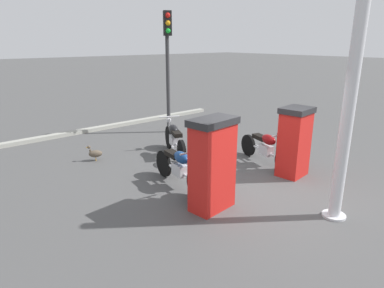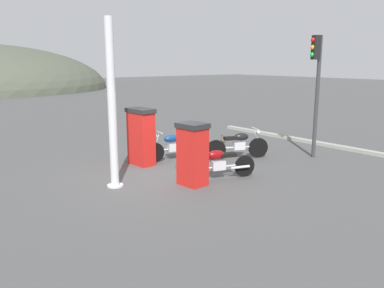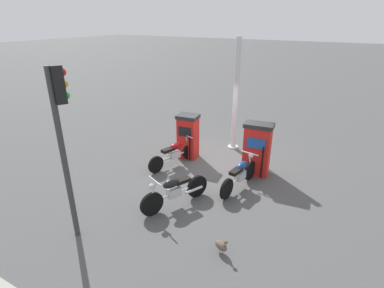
{
  "view_description": "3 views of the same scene",
  "coord_description": "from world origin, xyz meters",
  "px_view_note": "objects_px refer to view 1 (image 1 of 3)",
  "views": [
    {
      "loc": [
        -4.03,
        5.04,
        2.92
      ],
      "look_at": [
        1.72,
        0.27,
        0.62
      ],
      "focal_mm": 31.48,
      "sensor_mm": 36.0,
      "label": 1
    },
    {
      "loc": [
        -5.73,
        -8.65,
        3.01
      ],
      "look_at": [
        1.05,
        0.15,
        0.67
      ],
      "focal_mm": 36.77,
      "sensor_mm": 36.0,
      "label": 2
    },
    {
      "loc": [
        8.32,
        3.73,
        4.59
      ],
      "look_at": [
        1.3,
        -0.32,
        1.16
      ],
      "focal_mm": 28.13,
      "sensor_mm": 36.0,
      "label": 3
    }
  ],
  "objects_px": {
    "fuel_pump_far": "(212,164)",
    "motorcycle_near_pump": "(266,148)",
    "fuel_pump_near": "(294,142)",
    "canopy_support_pole": "(349,107)",
    "motorcycle_far_pump": "(179,167)",
    "roadside_traffic_light": "(168,52)",
    "wandering_duck": "(95,153)",
    "motorcycle_extra": "(174,139)"
  },
  "relations": [
    {
      "from": "fuel_pump_far",
      "to": "motorcycle_near_pump",
      "type": "relative_size",
      "value": 0.85
    },
    {
      "from": "fuel_pump_near",
      "to": "canopy_support_pole",
      "type": "xyz_separation_m",
      "value": [
        -1.59,
        1.05,
        1.14
      ]
    },
    {
      "from": "fuel_pump_near",
      "to": "motorcycle_near_pump",
      "type": "bearing_deg",
      "value": -4.66
    },
    {
      "from": "motorcycle_far_pump",
      "to": "roadside_traffic_light",
      "type": "height_order",
      "value": "roadside_traffic_light"
    },
    {
      "from": "fuel_pump_near",
      "to": "canopy_support_pole",
      "type": "bearing_deg",
      "value": 146.49
    },
    {
      "from": "wandering_duck",
      "to": "roadside_traffic_light",
      "type": "bearing_deg",
      "value": -71.35
    },
    {
      "from": "canopy_support_pole",
      "to": "motorcycle_near_pump",
      "type": "bearing_deg",
      "value": -25.05
    },
    {
      "from": "motorcycle_near_pump",
      "to": "wandering_duck",
      "type": "xyz_separation_m",
      "value": [
        2.93,
        3.09,
        -0.24
      ]
    },
    {
      "from": "roadside_traffic_light",
      "to": "fuel_pump_near",
      "type": "bearing_deg",
      "value": 179.48
    },
    {
      "from": "fuel_pump_far",
      "to": "roadside_traffic_light",
      "type": "xyz_separation_m",
      "value": [
        4.77,
        -2.52,
        1.73
      ]
    },
    {
      "from": "fuel_pump_near",
      "to": "roadside_traffic_light",
      "type": "bearing_deg",
      "value": -0.52
    },
    {
      "from": "fuel_pump_near",
      "to": "motorcycle_far_pump",
      "type": "relative_size",
      "value": 0.8
    },
    {
      "from": "motorcycle_near_pump",
      "to": "motorcycle_far_pump",
      "type": "xyz_separation_m",
      "value": [
        0.28,
        2.43,
        0.01
      ]
    },
    {
      "from": "motorcycle_far_pump",
      "to": "wandering_duck",
      "type": "xyz_separation_m",
      "value": [
        2.65,
        0.66,
        -0.25
      ]
    },
    {
      "from": "motorcycle_far_pump",
      "to": "motorcycle_extra",
      "type": "distance_m",
      "value": 2.02
    },
    {
      "from": "fuel_pump_far",
      "to": "wandering_duck",
      "type": "relative_size",
      "value": 4.07
    },
    {
      "from": "fuel_pump_near",
      "to": "roadside_traffic_light",
      "type": "height_order",
      "value": "roadside_traffic_light"
    },
    {
      "from": "wandering_duck",
      "to": "canopy_support_pole",
      "type": "xyz_separation_m",
      "value": [
        -5.33,
        -1.97,
        1.73
      ]
    },
    {
      "from": "fuel_pump_near",
      "to": "canopy_support_pole",
      "type": "distance_m",
      "value": 2.22
    },
    {
      "from": "canopy_support_pole",
      "to": "motorcycle_far_pump",
      "type": "bearing_deg",
      "value": 26.11
    },
    {
      "from": "motorcycle_near_pump",
      "to": "wandering_duck",
      "type": "bearing_deg",
      "value": 46.5
    },
    {
      "from": "motorcycle_near_pump",
      "to": "motorcycle_extra",
      "type": "xyz_separation_m",
      "value": [
        1.96,
        1.3,
        0.01
      ]
    },
    {
      "from": "motorcycle_near_pump",
      "to": "wandering_duck",
      "type": "height_order",
      "value": "motorcycle_near_pump"
    },
    {
      "from": "motorcycle_far_pump",
      "to": "canopy_support_pole",
      "type": "height_order",
      "value": "canopy_support_pole"
    },
    {
      "from": "fuel_pump_near",
      "to": "motorcycle_near_pump",
      "type": "distance_m",
      "value": 0.88
    },
    {
      "from": "roadside_traffic_light",
      "to": "canopy_support_pole",
      "type": "distance_m",
      "value": 6.49
    },
    {
      "from": "motorcycle_near_pump",
      "to": "fuel_pump_far",
      "type": "bearing_deg",
      "value": 107.56
    },
    {
      "from": "roadside_traffic_light",
      "to": "motorcycle_far_pump",
      "type": "bearing_deg",
      "value": 146.81
    },
    {
      "from": "motorcycle_far_pump",
      "to": "motorcycle_extra",
      "type": "height_order",
      "value": "motorcycle_extra"
    },
    {
      "from": "fuel_pump_near",
      "to": "fuel_pump_far",
      "type": "bearing_deg",
      "value": 90.01
    },
    {
      "from": "fuel_pump_far",
      "to": "wandering_duck",
      "type": "xyz_separation_m",
      "value": [
        3.73,
        0.55,
        -0.65
      ]
    },
    {
      "from": "motorcycle_extra",
      "to": "wandering_duck",
      "type": "distance_m",
      "value": 2.05
    },
    {
      "from": "fuel_pump_near",
      "to": "wandering_duck",
      "type": "distance_m",
      "value": 4.84
    },
    {
      "from": "motorcycle_extra",
      "to": "canopy_support_pole",
      "type": "xyz_separation_m",
      "value": [
        -4.36,
        -0.18,
        1.48
      ]
    },
    {
      "from": "motorcycle_near_pump",
      "to": "canopy_support_pole",
      "type": "xyz_separation_m",
      "value": [
        -2.39,
        1.12,
        1.49
      ]
    },
    {
      "from": "motorcycle_far_pump",
      "to": "wandering_duck",
      "type": "relative_size",
      "value": 4.7
    },
    {
      "from": "roadside_traffic_light",
      "to": "motorcycle_extra",
      "type": "bearing_deg",
      "value": 147.39
    },
    {
      "from": "fuel_pump_near",
      "to": "wandering_duck",
      "type": "height_order",
      "value": "fuel_pump_near"
    },
    {
      "from": "fuel_pump_near",
      "to": "roadside_traffic_light",
      "type": "distance_m",
      "value": 5.1
    },
    {
      "from": "roadside_traffic_light",
      "to": "wandering_duck",
      "type": "bearing_deg",
      "value": 108.65
    },
    {
      "from": "motorcycle_far_pump",
      "to": "motorcycle_extra",
      "type": "bearing_deg",
      "value": -33.87
    },
    {
      "from": "fuel_pump_far",
      "to": "motorcycle_near_pump",
      "type": "distance_m",
      "value": 2.69
    }
  ]
}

